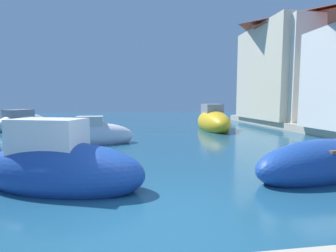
# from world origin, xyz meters

# --- Properties ---
(ground) EXTENTS (80.00, 80.00, 0.00)m
(ground) POSITION_xyz_m (0.00, 0.00, 0.00)
(ground) COLOR #1E5170
(moored_boat_1) EXTENTS (4.63, 2.60, 1.31)m
(moored_boat_1) POSITION_xyz_m (4.59, 1.87, 0.37)
(moored_boat_1) COLOR #1E479E
(moored_boat_1) RESTS_ON ground
(moored_boat_2) EXTENTS (2.46, 6.11, 2.16)m
(moored_boat_2) POSITION_xyz_m (5.33, 13.53, 0.57)
(moored_boat_2) COLOR gold
(moored_boat_2) RESTS_ON ground
(moored_boat_5) EXTENTS (3.33, 4.26, 1.73)m
(moored_boat_5) POSITION_xyz_m (-7.96, 15.22, 0.47)
(moored_boat_5) COLOR white
(moored_boat_5) RESTS_ON ground
(moored_boat_6) EXTENTS (3.53, 1.49, 1.58)m
(moored_boat_6) POSITION_xyz_m (-2.13, 8.45, 0.40)
(moored_boat_6) COLOR white
(moored_boat_6) RESTS_ON ground
(moored_boat_7) EXTENTS (4.31, 2.80, 1.96)m
(moored_boat_7) POSITION_xyz_m (-2.12, 1.89, 0.49)
(moored_boat_7) COLOR #1E479E
(moored_boat_7) RESTS_ON ground
(waterfront_building_annex) EXTENTS (5.69, 7.82, 8.31)m
(waterfront_building_annex) POSITION_xyz_m (13.00, 15.58, 4.71)
(waterfront_building_annex) COLOR silver
(waterfront_building_annex) RESTS_ON quay_promenade
(waterfront_building_far) EXTENTS (6.85, 7.99, 8.76)m
(waterfront_building_far) POSITION_xyz_m (13.00, 16.23, 4.94)
(waterfront_building_far) COLOR beige
(waterfront_building_far) RESTS_ON quay_promenade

